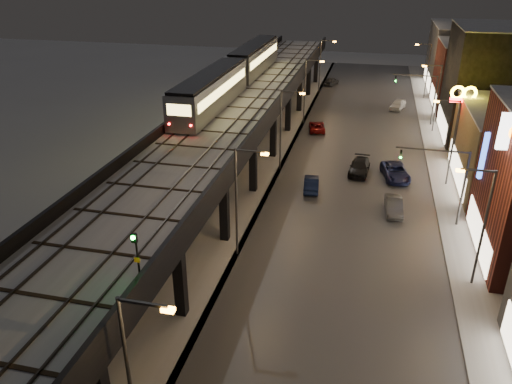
# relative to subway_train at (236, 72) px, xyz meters

# --- Properties ---
(ground) EXTENTS (220.00, 220.00, 0.00)m
(ground) POSITION_rel_subway_train_xyz_m (8.50, -41.13, -8.50)
(ground) COLOR silver
(road_surface) EXTENTS (17.00, 120.00, 0.06)m
(road_surface) POSITION_rel_subway_train_xyz_m (16.00, -6.13, -8.47)
(road_surface) COLOR #46474D
(road_surface) RESTS_ON ground
(sidewalk_right) EXTENTS (4.00, 120.00, 0.14)m
(sidewalk_right) POSITION_rel_subway_train_xyz_m (26.00, -6.13, -8.43)
(sidewalk_right) COLOR #9FA1A8
(sidewalk_right) RESTS_ON ground
(under_viaduct_pavement) EXTENTS (11.00, 120.00, 0.06)m
(under_viaduct_pavement) POSITION_rel_subway_train_xyz_m (2.50, -6.13, -8.47)
(under_viaduct_pavement) COLOR #9FA1A8
(under_viaduct_pavement) RESTS_ON ground
(elevated_viaduct) EXTENTS (9.00, 100.00, 6.30)m
(elevated_viaduct) POSITION_rel_subway_train_xyz_m (2.50, -9.29, -2.89)
(elevated_viaduct) COLOR black
(elevated_viaduct) RESTS_ON ground
(viaduct_trackbed) EXTENTS (8.40, 100.00, 0.32)m
(viaduct_trackbed) POSITION_rel_subway_train_xyz_m (2.49, -9.16, -2.12)
(viaduct_trackbed) COLOR #B2B7C1
(viaduct_trackbed) RESTS_ON elevated_viaduct
(viaduct_parapet_streetside) EXTENTS (0.30, 100.00, 1.10)m
(viaduct_parapet_streetside) POSITION_rel_subway_train_xyz_m (6.85, -9.13, -1.65)
(viaduct_parapet_streetside) COLOR black
(viaduct_parapet_streetside) RESTS_ON elevated_viaduct
(viaduct_parapet_far) EXTENTS (0.30, 100.00, 1.10)m
(viaduct_parapet_far) POSITION_rel_subway_train_xyz_m (-1.85, -9.13, -1.65)
(viaduct_parapet_far) COLOR black
(viaduct_parapet_far) RESTS_ON elevated_viaduct
(building_d) EXTENTS (12.20, 13.20, 14.16)m
(building_d) POSITION_rel_subway_train_xyz_m (32.49, 6.87, -1.43)
(building_d) COLOR black
(building_d) RESTS_ON ground
(building_e) EXTENTS (12.20, 12.20, 10.16)m
(building_e) POSITION_rel_subway_train_xyz_m (32.49, 20.87, -3.43)
(building_e) COLOR maroon
(building_e) RESTS_ON ground
(building_f) EXTENTS (12.20, 16.20, 11.16)m
(building_f) POSITION_rel_subway_train_xyz_m (32.49, 34.87, -2.93)
(building_f) COLOR #464649
(building_f) RESTS_ON ground
(streetlight_left_0) EXTENTS (2.57, 0.28, 9.00)m
(streetlight_left_0) POSITION_rel_subway_train_xyz_m (8.07, -46.13, -3.27)
(streetlight_left_0) COLOR #38383A
(streetlight_left_0) RESTS_ON ground
(streetlight_left_1) EXTENTS (2.57, 0.28, 9.00)m
(streetlight_left_1) POSITION_rel_subway_train_xyz_m (8.07, -28.13, -3.27)
(streetlight_left_1) COLOR #38383A
(streetlight_left_1) RESTS_ON ground
(streetlight_right_1) EXTENTS (2.56, 0.28, 9.00)m
(streetlight_right_1) POSITION_rel_subway_train_xyz_m (25.23, -28.13, -3.27)
(streetlight_right_1) COLOR #38383A
(streetlight_right_1) RESTS_ON ground
(streetlight_left_2) EXTENTS (2.57, 0.28, 9.00)m
(streetlight_left_2) POSITION_rel_subway_train_xyz_m (8.07, -10.13, -3.27)
(streetlight_left_2) COLOR #38383A
(streetlight_left_2) RESTS_ON ground
(streetlight_right_2) EXTENTS (2.56, 0.28, 9.00)m
(streetlight_right_2) POSITION_rel_subway_train_xyz_m (25.23, -10.13, -3.27)
(streetlight_right_2) COLOR #38383A
(streetlight_right_2) RESTS_ON ground
(streetlight_left_3) EXTENTS (2.57, 0.28, 9.00)m
(streetlight_left_3) POSITION_rel_subway_train_xyz_m (8.07, 7.87, -3.27)
(streetlight_left_3) COLOR #38383A
(streetlight_left_3) RESTS_ON ground
(streetlight_right_3) EXTENTS (2.56, 0.28, 9.00)m
(streetlight_right_3) POSITION_rel_subway_train_xyz_m (25.23, 7.87, -3.27)
(streetlight_right_3) COLOR #38383A
(streetlight_right_3) RESTS_ON ground
(streetlight_left_4) EXTENTS (2.57, 0.28, 9.00)m
(streetlight_left_4) POSITION_rel_subway_train_xyz_m (8.07, 25.87, -3.27)
(streetlight_left_4) COLOR #38383A
(streetlight_left_4) RESTS_ON ground
(streetlight_right_4) EXTENTS (2.56, 0.28, 9.00)m
(streetlight_right_4) POSITION_rel_subway_train_xyz_m (25.23, 25.87, -3.27)
(streetlight_right_4) COLOR #38383A
(streetlight_right_4) RESTS_ON ground
(traffic_light_rig_a) EXTENTS (6.10, 0.34, 7.00)m
(traffic_light_rig_a) POSITION_rel_subway_train_xyz_m (24.34, -19.14, -4.01)
(traffic_light_rig_a) COLOR #38383A
(traffic_light_rig_a) RESTS_ON ground
(traffic_light_rig_b) EXTENTS (6.10, 0.34, 7.00)m
(traffic_light_rig_b) POSITION_rel_subway_train_xyz_m (24.34, 10.86, -4.01)
(traffic_light_rig_b) COLOR #38383A
(traffic_light_rig_b) RESTS_ON ground
(subway_train) EXTENTS (3.17, 38.89, 3.80)m
(subway_train) POSITION_rel_subway_train_xyz_m (0.00, 0.00, 0.00)
(subway_train) COLOR gray
(subway_train) RESTS_ON viaduct_trackbed
(rail_signal) EXTENTS (0.31, 0.41, 2.69)m
(rail_signal) POSITION_rel_subway_train_xyz_m (6.40, -41.66, 0.02)
(rail_signal) COLOR black
(rail_signal) RESTS_ON viaduct_trackbed
(car_near_white) EXTENTS (1.92, 4.33, 1.38)m
(car_near_white) POSITION_rel_subway_train_xyz_m (11.94, -14.69, -7.81)
(car_near_white) COLOR #0F1A3B
(car_near_white) RESTS_ON ground
(car_mid_silver) EXTENTS (2.79, 4.74, 1.24)m
(car_mid_silver) POSITION_rel_subway_train_xyz_m (10.13, 4.47, -7.89)
(car_mid_silver) COLOR maroon
(car_mid_silver) RESTS_ON ground
(car_far_white) EXTENTS (2.90, 4.45, 1.41)m
(car_far_white) POSITION_rel_subway_train_xyz_m (9.33, 32.18, -7.80)
(car_far_white) COLOR #404144
(car_far_white) RESTS_ON ground
(car_onc_silver) EXTENTS (1.74, 4.28, 1.38)m
(car_onc_silver) POSITION_rel_subway_train_xyz_m (20.05, -17.96, -7.81)
(car_onc_silver) COLOR #46484A
(car_onc_silver) RESTS_ON ground
(car_onc_dark) EXTENTS (3.49, 5.74, 1.49)m
(car_onc_dark) POSITION_rel_subway_train_xyz_m (20.31, -9.72, -7.76)
(car_onc_dark) COLOR #1B2150
(car_onc_dark) RESTS_ON ground
(car_onc_white) EXTENTS (2.37, 5.08, 1.43)m
(car_onc_white) POSITION_rel_subway_train_xyz_m (16.49, -9.17, -7.79)
(car_onc_white) COLOR black
(car_onc_white) RESTS_ON ground
(car_onc_red) EXTENTS (2.91, 4.68, 1.49)m
(car_onc_red) POSITION_rel_subway_train_xyz_m (21.08, 18.20, -7.76)
(car_onc_red) COLOR silver
(car_onc_red) RESTS_ON ground
(sign_mcdonalds) EXTENTS (2.78, 0.58, 9.34)m
(sign_mcdonalds) POSITION_rel_subway_train_xyz_m (26.50, -5.13, -1.01)
(sign_mcdonalds) COLOR #38383A
(sign_mcdonalds) RESTS_ON ground
(sign_carwash) EXTENTS (1.74, 0.35, 9.03)m
(sign_carwash) POSITION_rel_subway_train_xyz_m (27.00, -19.89, -2.09)
(sign_carwash) COLOR #38383A
(sign_carwash) RESTS_ON ground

